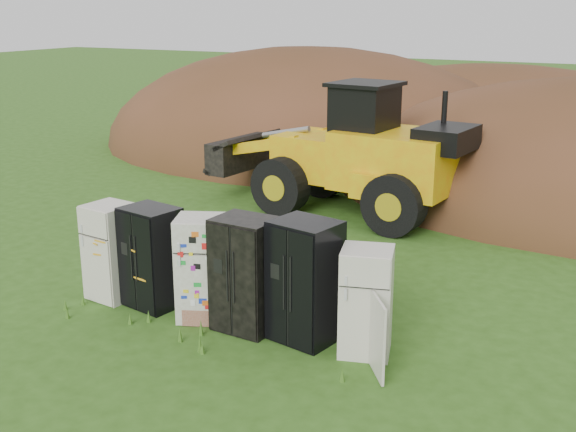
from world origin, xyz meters
name	(u,v)px	position (x,y,z in m)	size (l,w,h in m)	color
ground	(230,322)	(0.00, 0.00, 0.00)	(120.00, 120.00, 0.00)	#2B4E15
fridge_leftmost	(112,252)	(-2.41, -0.04, 0.86)	(0.76, 0.73, 1.71)	beige
fridge_black_side	(152,257)	(-1.56, 0.01, 0.88)	(0.92, 0.72, 1.76)	black
fridge_sticker	(202,268)	(-0.51, -0.04, 0.87)	(0.78, 0.72, 1.75)	silver
fridge_dark_mid	(246,274)	(0.34, -0.04, 0.92)	(0.94, 0.77, 1.85)	black
fridge_black_right	(305,281)	(1.35, 0.04, 0.96)	(0.96, 0.80, 1.92)	black
fridge_open_door	(366,302)	(2.36, 0.03, 0.82)	(0.75, 0.69, 1.64)	beige
wheel_loader	(334,146)	(-1.29, 7.03, 1.64)	(6.76, 2.74, 3.27)	gold
dirt_mound_left	(310,149)	(-5.33, 14.02, 0.00)	(15.89, 11.92, 7.30)	#472C17
dirt_mound_back	(495,144)	(0.43, 18.01, 0.00)	(16.23, 10.82, 5.93)	#472C17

